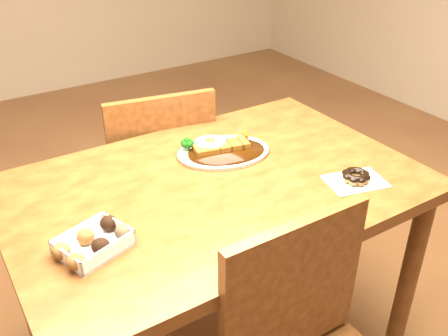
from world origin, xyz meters
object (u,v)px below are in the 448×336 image
katsu_curry_plate (222,150)px  pon_de_ring (356,177)px  donut_box (93,242)px  table (216,209)px  chair_far (158,177)px

katsu_curry_plate → pon_de_ring: size_ratio=1.74×
donut_box → pon_de_ring: 0.76m
katsu_curry_plate → pon_de_ring: katsu_curry_plate is taller
table → pon_de_ring: bearing=-32.3°
chair_far → donut_box: (-0.46, -0.64, 0.29)m
chair_far → donut_box: size_ratio=4.47×
table → katsu_curry_plate: size_ratio=3.53×
chair_far → katsu_curry_plate: 0.50m
pon_de_ring → table: bearing=147.7°
table → donut_box: bearing=-165.1°
donut_box → pon_de_ring: (0.76, -0.11, -0.01)m
chair_far → katsu_curry_plate: size_ratio=2.56×
table → pon_de_ring: size_ratio=6.15×
katsu_curry_plate → donut_box: (-0.51, -0.24, 0.01)m
pon_de_ring → chair_far: bearing=111.4°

